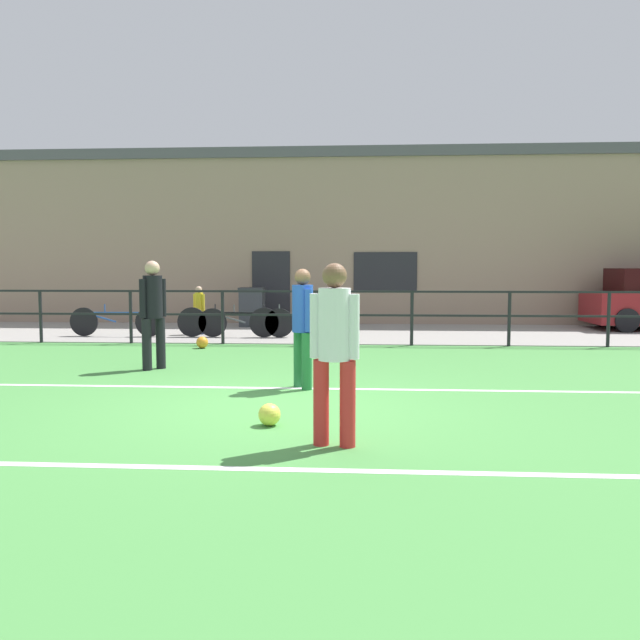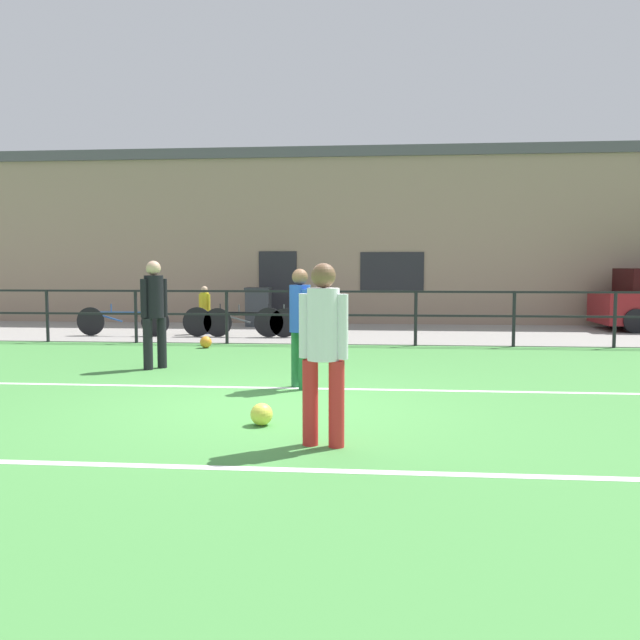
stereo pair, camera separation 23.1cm
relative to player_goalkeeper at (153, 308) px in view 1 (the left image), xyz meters
name	(u,v)px [view 1 (the left image)]	position (x,y,z in m)	size (l,w,h in m)	color
ground	(280,406)	(2.35, -2.53, -1.00)	(60.00, 44.00, 0.04)	#478C42
field_line_touchline	(290,388)	(2.35, -1.48, -0.98)	(36.00, 0.11, 0.00)	white
field_line_hash	(242,469)	(2.35, -4.97, -0.98)	(36.00, 0.11, 0.00)	white
pavement_strip	(323,333)	(2.35, 5.97, -0.97)	(48.00, 5.00, 0.02)	gray
perimeter_fence	(316,309)	(2.35, 3.47, -0.24)	(36.07, 0.07, 1.15)	black
clubhouse_facade	(331,238)	(2.35, 9.67, 1.55)	(28.00, 2.56, 5.06)	gray
player_goalkeeper	(153,308)	(0.00, 0.00, 0.00)	(0.34, 0.40, 1.73)	black
player_striker	(303,321)	(2.52, -1.46, -0.07)	(0.28, 0.39, 1.61)	#237038
player_winger	(334,343)	(3.07, -4.25, -0.04)	(0.45, 0.29, 1.66)	red
soccer_ball_match	(202,342)	(0.09, 2.72, -0.86)	(0.24, 0.24, 0.24)	orange
soccer_ball_spare	(269,415)	(2.37, -3.54, -0.87)	(0.23, 0.23, 0.23)	#E5E04C
spectator_child	(199,307)	(-0.62, 5.29, -0.30)	(0.30, 0.20, 1.16)	#232D4C
bicycle_parked_0	(246,322)	(0.63, 4.67, -0.62)	(2.23, 0.04, 0.76)	black
bicycle_parked_1	(116,321)	(-2.44, 4.67, -0.61)	(2.25, 0.04, 0.77)	black
bicycle_parked_2	(228,322)	(0.21, 4.67, -0.61)	(2.38, 0.04, 0.78)	black
trash_bin_0	(252,307)	(0.30, 7.45, -0.43)	(0.68, 0.58, 1.07)	#33383D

